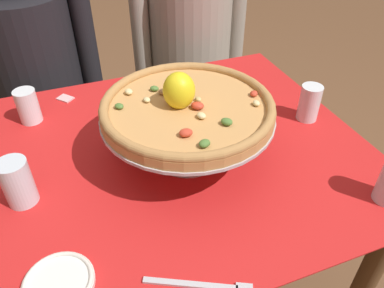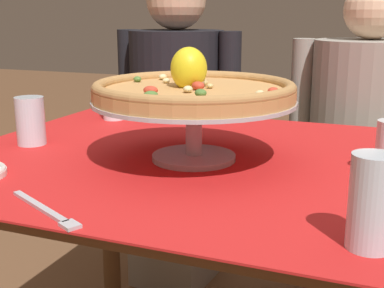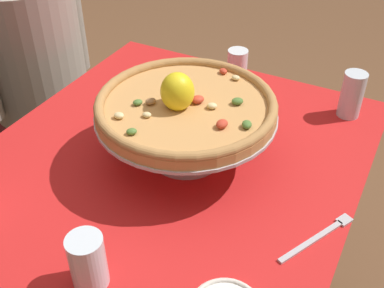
% 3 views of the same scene
% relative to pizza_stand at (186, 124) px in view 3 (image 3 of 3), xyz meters
% --- Properties ---
extents(dining_table, '(1.05, 0.93, 0.75)m').
position_rel_pizza_stand_xyz_m(dining_table, '(-0.03, 0.04, -0.22)').
color(dining_table, brown).
rests_on(dining_table, ground).
extents(pizza_stand, '(0.44, 0.44, 0.13)m').
position_rel_pizza_stand_xyz_m(pizza_stand, '(0.00, 0.00, 0.00)').
color(pizza_stand, '#B7B7C1').
rests_on(pizza_stand, dining_table).
extents(pizza, '(0.43, 0.43, 0.11)m').
position_rel_pizza_stand_xyz_m(pizza, '(-0.00, 0.00, 0.06)').
color(pizza, tan).
rests_on(pizza, pizza_stand).
extents(water_glass_front_right, '(0.06, 0.06, 0.13)m').
position_rel_pizza_stand_xyz_m(water_glass_front_right, '(0.38, -0.32, -0.04)').
color(water_glass_front_right, silver).
rests_on(water_glass_front_right, dining_table).
extents(water_glass_side_right, '(0.06, 0.06, 0.11)m').
position_rel_pizza_stand_xyz_m(water_glass_side_right, '(0.40, 0.03, -0.05)').
color(water_glass_side_right, white).
rests_on(water_glass_side_right, dining_table).
extents(water_glass_side_left, '(0.07, 0.07, 0.12)m').
position_rel_pizza_stand_xyz_m(water_glass_side_left, '(-0.42, -0.02, -0.05)').
color(water_glass_side_left, silver).
rests_on(water_glass_side_left, dining_table).
extents(dinner_fork, '(0.20, 0.11, 0.01)m').
position_rel_pizza_stand_xyz_m(dinner_fork, '(-0.11, -0.38, -0.10)').
color(dinner_fork, '#B7B7C1').
rests_on(dinner_fork, dining_table).
extents(diner_right, '(0.53, 0.40, 1.17)m').
position_rel_pizza_stand_xyz_m(diner_right, '(0.31, 0.81, -0.27)').
color(diner_right, maroon).
rests_on(diner_right, ground).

